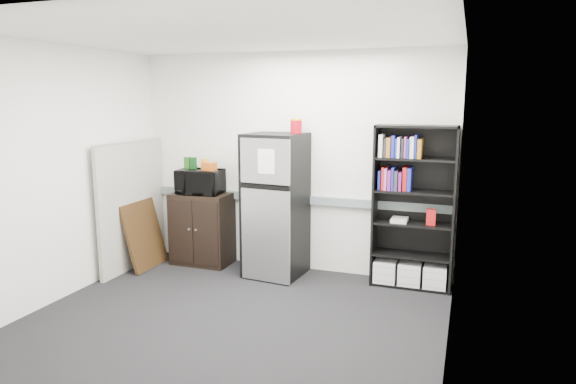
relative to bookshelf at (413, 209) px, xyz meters
The scene contains 18 objects.
floor 2.37m from the bookshelf, 134.33° to the right, with size 4.00×4.00×0.00m, color black.
wall_back 1.60m from the bookshelf, behind, with size 4.00×0.02×2.70m, color white.
wall_right 1.69m from the bookshelf, 73.25° to the right, with size 0.02×3.50×2.70m, color white.
wall_left 3.89m from the bookshelf, 156.08° to the right, with size 0.02×3.50×2.70m, color white.
ceiling 2.83m from the bookshelf, 134.33° to the right, with size 4.00×3.50×0.02m, color white.
electrical_raceway 1.54m from the bookshelf, behind, with size 3.92×0.05×0.10m, color slate.
wall_note 1.99m from the bookshelf, behind, with size 0.14×0.00×0.10m, color white.
bookshelf is the anchor object (origin of this frame).
cubicle_partition 3.46m from the bookshelf, behind, with size 0.06×1.30×1.62m.
cabinet 2.71m from the bookshelf, behind, with size 0.75×0.50×0.93m.
microwave 2.68m from the bookshelf, behind, with size 0.56×0.38×0.31m, color black.
snack_box_a 2.90m from the bookshelf, behind, with size 0.07×0.05×0.15m, color #1E5217.
snack_box_b 2.81m from the bookshelf, behind, with size 0.07×0.05×0.15m, color #0C3711.
snack_box_c 2.66m from the bookshelf, behind, with size 0.07×0.05×0.14m, color gold.
snack_bag 2.56m from the bookshelf, behind, with size 0.18×0.10×0.10m, color #C25213.
refrigerator 1.62m from the bookshelf, behind, with size 0.71×0.74×1.73m.
coffee_can 1.67m from the bookshelf, behind, with size 0.14×0.14×0.19m.
framed_poster 3.36m from the bookshelf, behind, with size 0.25×0.67×0.85m.
Camera 1 is at (2.09, -4.25, 2.14)m, focal length 32.00 mm.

